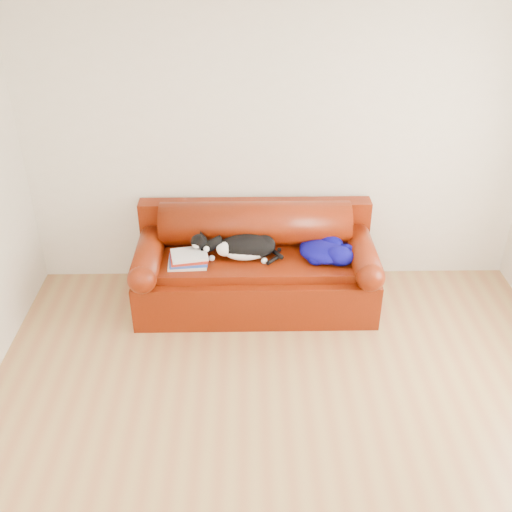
{
  "coord_description": "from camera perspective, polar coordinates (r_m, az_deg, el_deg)",
  "views": [
    {
      "loc": [
        -0.27,
        -3.02,
        3.19
      ],
      "look_at": [
        -0.2,
        1.35,
        0.58
      ],
      "focal_mm": 42.0,
      "sensor_mm": 36.0,
      "label": 1
    }
  ],
  "objects": [
    {
      "name": "ground",
      "position": [
        4.4,
        3.01,
        -15.66
      ],
      "size": [
        4.5,
        4.5,
        0.0
      ],
      "primitive_type": "plane",
      "color": "#95613B",
      "rests_on": "ground"
    },
    {
      "name": "sofa_base",
      "position": [
        5.39,
        -0.03,
        -2.32
      ],
      "size": [
        2.1,
        0.9,
        0.5
      ],
      "color": "#3A0C02",
      "rests_on": "ground"
    },
    {
      "name": "cat",
      "position": [
        5.17,
        -0.97,
        0.8
      ],
      "size": [
        0.72,
        0.31,
        0.26
      ],
      "rotation": [
        0.0,
        0.0,
        0.08
      ],
      "color": "black",
      "rests_on": "sofa_base"
    },
    {
      "name": "book_stack",
      "position": [
        5.14,
        -6.45,
        -0.26
      ],
      "size": [
        0.34,
        0.29,
        0.1
      ],
      "rotation": [
        0.0,
        0.0,
        0.12
      ],
      "color": "beige",
      "rests_on": "sofa_base"
    },
    {
      "name": "sofa_back",
      "position": [
        5.44,
        -0.07,
        1.76
      ],
      "size": [
        2.1,
        1.01,
        0.88
      ],
      "color": "#3A0C02",
      "rests_on": "ground"
    },
    {
      "name": "room_shell",
      "position": [
        3.42,
        5.82,
        4.24
      ],
      "size": [
        4.52,
        4.02,
        2.61
      ],
      "color": "beige",
      "rests_on": "ground"
    },
    {
      "name": "blanket",
      "position": [
        5.22,
        6.64,
        0.52
      ],
      "size": [
        0.53,
        0.52,
        0.16
      ],
      "rotation": [
        0.0,
        0.0,
        -0.32
      ],
      "color": "#04024E",
      "rests_on": "sofa_base"
    }
  ]
}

